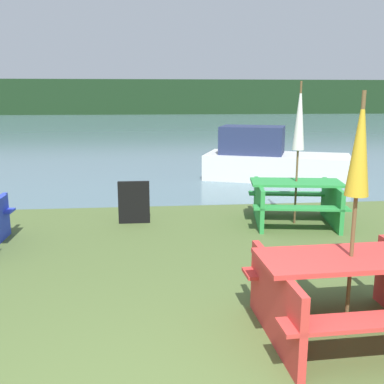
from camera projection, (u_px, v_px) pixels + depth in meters
name	position (u px, v px, depth m)	size (l,w,h in m)	color
water	(149.00, 125.00, 33.47)	(60.00, 50.00, 0.00)	slate
far_treeline	(148.00, 97.00, 52.51)	(80.00, 1.60, 4.00)	#193319
picnic_table_red	(349.00, 288.00, 4.16)	(1.75, 1.45, 0.79)	red
picnic_table_green	(295.00, 199.00, 7.86)	(1.75, 1.60, 0.76)	green
umbrella_white	(300.00, 118.00, 7.57)	(0.21, 0.21, 2.45)	brown
umbrella_gold	(360.00, 150.00, 3.88)	(0.21, 0.21, 2.26)	brown
boat	(271.00, 160.00, 12.07)	(4.08, 2.82, 1.41)	silver
signboard	(134.00, 202.00, 7.90)	(0.55, 0.08, 0.75)	black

